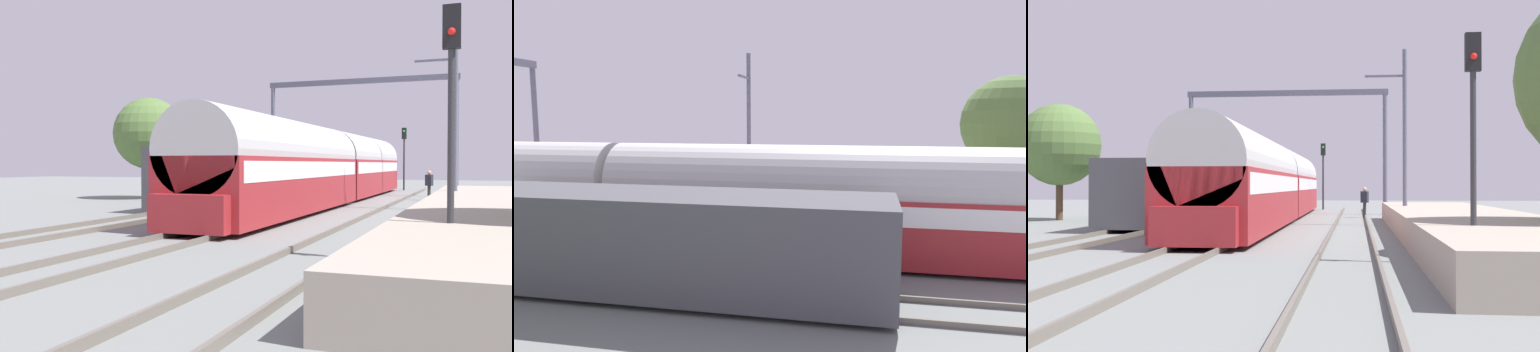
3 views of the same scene
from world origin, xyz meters
TOP-DOWN VIEW (x-y plane):
  - ground at (0.00, 0.00)m, footprint 120.00×120.00m
  - track_far_west at (-4.19, 0.00)m, footprint 1.52×60.00m
  - track_west at (0.00, 0.00)m, footprint 1.52×60.00m
  - track_east at (4.19, 0.00)m, footprint 1.52×60.00m
  - platform at (8.01, 2.00)m, footprint 4.40×28.00m
  - passenger_train at (0.00, 12.60)m, footprint 2.93×32.85m
  - freight_car at (-4.19, 9.14)m, footprint 2.80×13.00m
  - person_crossing at (4.87, 16.66)m, footprint 0.47×0.40m
  - railway_signal_near at (7.11, -5.73)m, footprint 0.36×0.30m
  - railway_signal_far at (1.92, 29.20)m, footprint 0.36×0.30m
  - catenary_gantry at (0.00, 20.86)m, footprint 12.78×0.28m
  - catenary_pole_east_mid at (6.54, 9.21)m, footprint 1.90×0.20m
  - tree_west_background at (-11.07, 12.18)m, footprint 4.29×4.29m

SIDE VIEW (x-z plane):
  - ground at x=0.00m, z-range 0.00..0.00m
  - track_far_west at x=-4.19m, z-range 0.00..0.16m
  - track_west at x=0.00m, z-range 0.00..0.16m
  - track_east at x=4.19m, z-range 0.00..0.16m
  - platform at x=8.01m, z-range 0.00..0.90m
  - person_crossing at x=4.87m, z-range 0.16..1.89m
  - freight_car at x=-4.19m, z-range 0.12..2.82m
  - passenger_train at x=0.00m, z-range 0.06..3.88m
  - railway_signal_far at x=1.92m, z-range 0.71..5.69m
  - railway_signal_near at x=7.11m, z-range 0.73..6.12m
  - tree_west_background at x=-11.07m, z-range 0.89..7.00m
  - catenary_pole_east_mid at x=6.54m, z-range 0.15..8.15m
  - catenary_gantry at x=0.00m, z-range 1.72..9.58m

